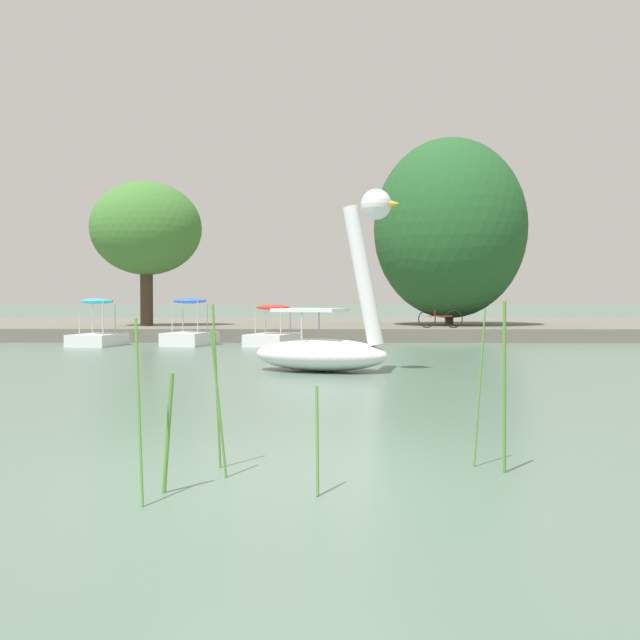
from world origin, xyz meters
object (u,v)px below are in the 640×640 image
pedal_boat_blue (190,333)px  tree_willow_overhanging (450,228)px  pedal_boat_red (273,334)px  tree_broadleaf_behind_dock (146,229)px  bicycle_parked (440,319)px  pedal_boat_cyan (98,333)px  swan_boat (328,335)px

pedal_boat_blue → tree_willow_overhanging: (10.01, 6.47, 4.22)m
tree_willow_overhanging → pedal_boat_red: bearing=-137.4°
tree_broadleaf_behind_dock → bicycle_parked: (11.92, -2.20, -3.69)m
bicycle_parked → pedal_boat_blue: bearing=-161.6°
pedal_boat_cyan → tree_broadleaf_behind_dock: size_ratio=0.39×
pedal_boat_blue → pedal_boat_cyan: 3.15m
swan_boat → pedal_boat_blue: bearing=116.7°
pedal_boat_cyan → pedal_boat_blue: bearing=6.2°
pedal_boat_cyan → tree_willow_overhanging: bearing=27.4°
pedal_boat_red → tree_willow_overhanging: (7.10, 6.54, 4.26)m
swan_boat → pedal_boat_blue: (-4.88, 9.69, -0.36)m
tree_broadleaf_behind_dock → swan_boat: bearing=-62.8°
swan_boat → pedal_boat_blue: size_ratio=1.67×
pedal_boat_cyan → bicycle_parked: (12.27, 3.37, 0.42)m
bicycle_parked → swan_boat: bearing=-108.5°
pedal_boat_cyan → bicycle_parked: bearing=15.4°
pedal_boat_red → pedal_boat_cyan: (-6.04, -0.27, 0.03)m
pedal_boat_red → tree_broadleaf_behind_dock: tree_broadleaf_behind_dock is taller
pedal_boat_cyan → bicycle_parked: 12.73m
tree_broadleaf_behind_dock → pedal_boat_red: bearing=-42.9°
swan_boat → bicycle_parked: swan_boat is taller
pedal_boat_cyan → tree_broadleaf_behind_dock: 6.93m
pedal_boat_blue → swan_boat: bearing=-63.3°
pedal_boat_blue → tree_broadleaf_behind_dock: bearing=118.1°
swan_boat → tree_willow_overhanging: tree_willow_overhanging is taller
pedal_boat_blue → bicycle_parked: pedal_boat_blue is taller
pedal_boat_cyan → tree_willow_overhanging: size_ratio=0.27×
tree_broadleaf_behind_dock → bicycle_parked: bearing=-10.4°
pedal_boat_blue → pedal_boat_cyan: pedal_boat_blue is taller
pedal_boat_red → tree_willow_overhanging: bearing=42.6°
tree_broadleaf_behind_dock → bicycle_parked: 12.67m
pedal_boat_cyan → pedal_boat_red: bearing=2.6°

